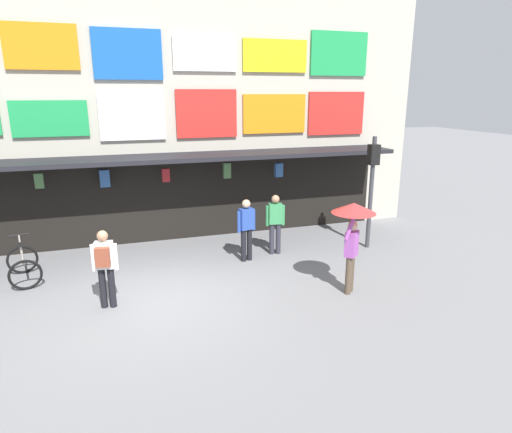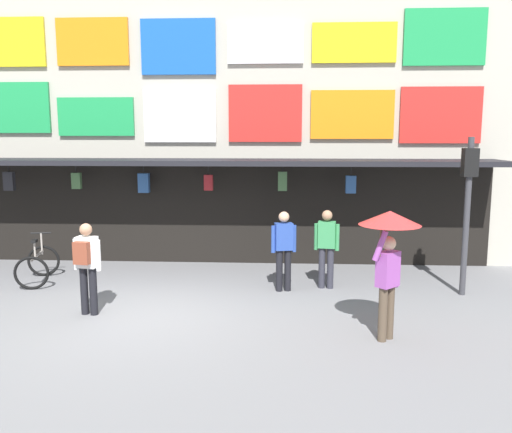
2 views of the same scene
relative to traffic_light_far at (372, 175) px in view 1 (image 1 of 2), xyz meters
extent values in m
plane|color=slate|center=(-6.25, -1.52, -2.14)|extent=(80.00, 80.00, 0.00)
cube|color=#B2AD9E|center=(-6.25, 3.08, 1.86)|extent=(18.00, 1.20, 8.00)
cube|color=black|center=(-6.25, 1.78, 0.46)|extent=(15.30, 1.40, 0.12)
cube|color=orange|center=(-8.36, 2.43, 3.34)|extent=(1.78, 0.08, 1.13)
cube|color=blue|center=(-6.25, 2.43, 3.20)|extent=(1.82, 0.08, 1.31)
cube|color=white|center=(-4.14, 2.43, 3.25)|extent=(1.82, 0.08, 0.91)
cube|color=yellow|center=(-2.03, 2.43, 3.26)|extent=(1.99, 0.08, 0.93)
cube|color=green|center=(0.08, 2.43, 3.37)|extent=(1.91, 0.08, 1.30)
cube|color=green|center=(-8.36, 2.43, 1.54)|extent=(1.91, 0.08, 0.94)
cube|color=white|center=(-6.25, 2.43, 1.56)|extent=(1.79, 0.08, 1.29)
cube|color=red|center=(-4.14, 2.43, 1.62)|extent=(1.79, 0.08, 1.37)
cube|color=orange|center=(-2.03, 2.43, 1.58)|extent=(2.00, 0.08, 1.16)
cube|color=red|center=(0.08, 2.43, 1.57)|extent=(1.93, 0.08, 1.34)
cylinder|color=black|center=(-8.74, 1.95, 0.29)|extent=(0.02, 0.02, 0.22)
cube|color=#477042|center=(-8.74, 1.95, -0.02)|extent=(0.22, 0.13, 0.39)
cylinder|color=black|center=(-7.12, 2.12, 0.28)|extent=(0.02, 0.02, 0.24)
cube|color=#2D5693|center=(-7.12, 2.12, -0.07)|extent=(0.26, 0.16, 0.48)
cylinder|color=black|center=(-5.48, 1.88, 0.28)|extent=(0.02, 0.02, 0.25)
cube|color=maroon|center=(-5.48, 1.88, -0.03)|extent=(0.21, 0.13, 0.37)
cylinder|color=black|center=(-3.70, 1.87, 0.32)|extent=(0.02, 0.02, 0.17)
cube|color=#477042|center=(-3.70, 1.87, 0.01)|extent=(0.21, 0.13, 0.45)
cylinder|color=black|center=(-2.10, 1.83, 0.27)|extent=(0.02, 0.02, 0.25)
cube|color=#2D5693|center=(-2.10, 1.83, -0.06)|extent=(0.24, 0.14, 0.41)
cube|color=black|center=(-6.25, 2.46, -0.89)|extent=(15.30, 0.04, 2.50)
cylinder|color=#38383D|center=(0.00, -0.01, -0.54)|extent=(0.12, 0.12, 3.20)
cube|color=black|center=(0.00, -0.01, 0.56)|extent=(0.28, 0.24, 0.56)
sphere|color=black|center=(0.00, 0.12, 0.69)|extent=(0.15, 0.15, 0.15)
sphere|color=#19DB3D|center=(0.00, 0.12, 0.43)|extent=(0.15, 0.15, 0.15)
torus|color=black|center=(-9.20, 0.91, -1.78)|extent=(0.72, 0.21, 0.72)
torus|color=black|center=(-8.96, -0.16, -1.78)|extent=(0.72, 0.21, 0.72)
cylinder|color=#A3998E|center=(-9.08, 0.38, -1.53)|extent=(0.26, 0.98, 0.05)
cylinder|color=#A3998E|center=(-9.05, 0.22, -1.36)|extent=(0.04, 0.04, 0.35)
cube|color=black|center=(-9.05, 0.22, -1.17)|extent=(0.14, 0.22, 0.06)
cylinder|color=#A3998E|center=(-9.18, 0.83, -1.36)|extent=(0.04, 0.04, 0.50)
cylinder|color=black|center=(-9.18, 0.83, -1.11)|extent=(0.44, 0.13, 0.04)
cylinder|color=black|center=(-7.27, -1.60, -1.70)|extent=(0.14, 0.14, 0.88)
cylinder|color=black|center=(-7.09, -1.63, -1.70)|extent=(0.14, 0.14, 0.88)
cube|color=white|center=(-7.18, -1.61, -0.98)|extent=(0.39, 0.28, 0.56)
sphere|color=#A87A5B|center=(-7.18, -1.61, -0.57)|extent=(0.22, 0.22, 0.22)
cylinder|color=white|center=(-7.40, -1.58, -1.03)|extent=(0.09, 0.09, 0.56)
cylinder|color=white|center=(-6.96, -1.65, -1.03)|extent=(0.09, 0.09, 0.56)
cube|color=brown|center=(-7.21, -1.77, -0.96)|extent=(0.30, 0.20, 0.40)
cylinder|color=black|center=(-3.75, 0.03, -1.70)|extent=(0.14, 0.14, 0.88)
cylinder|color=black|center=(-3.57, 0.07, -1.70)|extent=(0.14, 0.14, 0.88)
cube|color=#28479E|center=(-3.66, 0.05, -0.98)|extent=(0.40, 0.30, 0.56)
sphere|color=tan|center=(-3.66, 0.05, -0.57)|extent=(0.22, 0.22, 0.22)
cylinder|color=#28479E|center=(-3.87, 0.00, -1.03)|extent=(0.09, 0.09, 0.56)
cylinder|color=#28479E|center=(-3.44, 0.10, -1.03)|extent=(0.09, 0.09, 0.56)
cylinder|color=#2D2D38|center=(-2.84, 0.32, -1.70)|extent=(0.14, 0.14, 0.88)
cylinder|color=#2D2D38|center=(-2.67, 0.29, -1.70)|extent=(0.14, 0.14, 0.88)
cube|color=#388E51|center=(-2.76, 0.30, -0.98)|extent=(0.39, 0.27, 0.56)
sphere|color=#A87A5B|center=(-2.76, 0.30, -0.57)|extent=(0.22, 0.22, 0.22)
cylinder|color=#388E51|center=(-2.97, 0.34, -1.03)|extent=(0.09, 0.09, 0.56)
cylinder|color=#388E51|center=(-2.54, 0.27, -1.03)|extent=(0.09, 0.09, 0.56)
cylinder|color=brown|center=(-1.95, -2.47, -1.70)|extent=(0.14, 0.14, 0.88)
cylinder|color=brown|center=(-2.09, -2.60, -1.70)|extent=(0.14, 0.14, 0.88)
cube|color=#9E4CA8|center=(-2.02, -2.53, -0.98)|extent=(0.41, 0.41, 0.56)
sphere|color=beige|center=(-2.02, -2.53, -0.57)|extent=(0.22, 0.22, 0.22)
cylinder|color=#9E4CA8|center=(-1.86, -2.38, -1.03)|extent=(0.09, 0.09, 0.56)
cylinder|color=#9E4CA8|center=(-2.18, -2.69, -0.58)|extent=(0.23, 0.09, 0.48)
cylinder|color=#4C3823|center=(-2.18, -2.69, -0.47)|extent=(0.02, 0.02, 0.55)
cone|color=red|center=(-2.02, -2.53, -0.17)|extent=(0.96, 0.96, 0.22)
camera|label=1|loc=(-6.81, -10.57, 2.21)|focal=30.90mm
camera|label=2|loc=(-3.64, -10.67, 1.10)|focal=37.03mm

